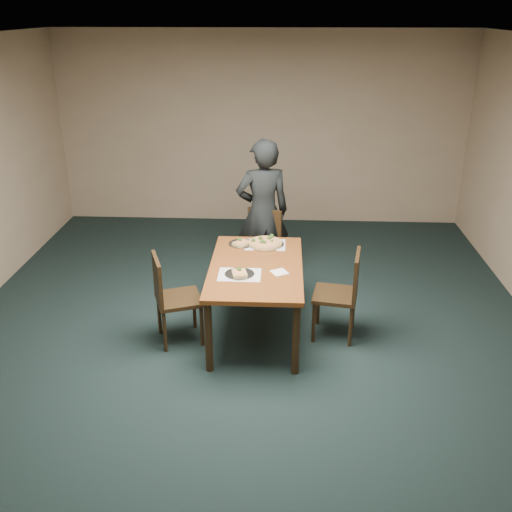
{
  "coord_description": "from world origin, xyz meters",
  "views": [
    {
      "loc": [
        0.35,
        -4.41,
        3.06
      ],
      "look_at": [
        0.09,
        0.62,
        0.85
      ],
      "focal_mm": 40.0,
      "sensor_mm": 36.0,
      "label": 1
    }
  ],
  "objects_px": {
    "diner": "(263,212)",
    "pizza_pan": "(265,243)",
    "dining_table": "(256,274)",
    "chair_right": "(343,290)",
    "chair_left": "(170,294)",
    "slice_plate_far": "(242,243)",
    "chair_far": "(261,244)",
    "slice_plate_near": "(239,273)"
  },
  "relations": [
    {
      "from": "chair_right",
      "to": "slice_plate_far",
      "type": "relative_size",
      "value": 3.25
    },
    {
      "from": "chair_left",
      "to": "slice_plate_far",
      "type": "xyz_separation_m",
      "value": [
        0.64,
        0.73,
        0.25
      ]
    },
    {
      "from": "dining_table",
      "to": "chair_right",
      "type": "bearing_deg",
      "value": -1.44
    },
    {
      "from": "chair_left",
      "to": "slice_plate_near",
      "type": "height_order",
      "value": "chair_left"
    },
    {
      "from": "chair_left",
      "to": "diner",
      "type": "distance_m",
      "value": 1.69
    },
    {
      "from": "dining_table",
      "to": "slice_plate_far",
      "type": "height_order",
      "value": "slice_plate_far"
    },
    {
      "from": "chair_far",
      "to": "slice_plate_near",
      "type": "distance_m",
      "value": 1.37
    },
    {
      "from": "dining_table",
      "to": "slice_plate_far",
      "type": "bearing_deg",
      "value": 108.61
    },
    {
      "from": "dining_table",
      "to": "chair_far",
      "type": "xyz_separation_m",
      "value": [
        0.0,
        1.12,
        -0.14
      ]
    },
    {
      "from": "diner",
      "to": "slice_plate_far",
      "type": "relative_size",
      "value": 6.17
    },
    {
      "from": "chair_far",
      "to": "slice_plate_far",
      "type": "relative_size",
      "value": 3.25
    },
    {
      "from": "chair_far",
      "to": "chair_right",
      "type": "bearing_deg",
      "value": -32.62
    },
    {
      "from": "dining_table",
      "to": "slice_plate_near",
      "type": "distance_m",
      "value": 0.28
    },
    {
      "from": "chair_far",
      "to": "chair_right",
      "type": "height_order",
      "value": "same"
    },
    {
      "from": "chair_left",
      "to": "chair_right",
      "type": "distance_m",
      "value": 1.69
    },
    {
      "from": "diner",
      "to": "slice_plate_far",
      "type": "xyz_separation_m",
      "value": [
        -0.19,
        -0.7,
        -0.1
      ]
    },
    {
      "from": "chair_right",
      "to": "chair_far",
      "type": "bearing_deg",
      "value": -133.15
    },
    {
      "from": "slice_plate_near",
      "to": "slice_plate_far",
      "type": "bearing_deg",
      "value": 92.65
    },
    {
      "from": "pizza_pan",
      "to": "dining_table",
      "type": "bearing_deg",
      "value": -97.68
    },
    {
      "from": "dining_table",
      "to": "pizza_pan",
      "type": "height_order",
      "value": "pizza_pan"
    },
    {
      "from": "dining_table",
      "to": "pizza_pan",
      "type": "xyz_separation_m",
      "value": [
        0.07,
        0.53,
        0.12
      ]
    },
    {
      "from": "diner",
      "to": "pizza_pan",
      "type": "bearing_deg",
      "value": 80.0
    },
    {
      "from": "dining_table",
      "to": "diner",
      "type": "bearing_deg",
      "value": 89.28
    },
    {
      "from": "dining_table",
      "to": "pizza_pan",
      "type": "distance_m",
      "value": 0.55
    },
    {
      "from": "chair_right",
      "to": "diner",
      "type": "height_order",
      "value": "diner"
    },
    {
      "from": "chair_left",
      "to": "slice_plate_near",
      "type": "relative_size",
      "value": 3.25
    },
    {
      "from": "dining_table",
      "to": "chair_far",
      "type": "relative_size",
      "value": 1.65
    },
    {
      "from": "diner",
      "to": "pizza_pan",
      "type": "height_order",
      "value": "diner"
    },
    {
      "from": "slice_plate_near",
      "to": "dining_table",
      "type": "bearing_deg",
      "value": 56.47
    },
    {
      "from": "chair_right",
      "to": "pizza_pan",
      "type": "xyz_separation_m",
      "value": [
        -0.79,
        0.55,
        0.26
      ]
    },
    {
      "from": "dining_table",
      "to": "chair_far",
      "type": "bearing_deg",
      "value": 89.97
    },
    {
      "from": "chair_left",
      "to": "chair_right",
      "type": "bearing_deg",
      "value": -104.11
    },
    {
      "from": "chair_left",
      "to": "diner",
      "type": "bearing_deg",
      "value": -50.29
    },
    {
      "from": "slice_plate_near",
      "to": "pizza_pan",
      "type": "bearing_deg",
      "value": 73.94
    },
    {
      "from": "diner",
      "to": "pizza_pan",
      "type": "relative_size",
      "value": 4.4
    },
    {
      "from": "chair_right",
      "to": "slice_plate_near",
      "type": "distance_m",
      "value": 1.05
    },
    {
      "from": "diner",
      "to": "dining_table",
      "type": "bearing_deg",
      "value": 74.7
    },
    {
      "from": "diner",
      "to": "slice_plate_far",
      "type": "bearing_deg",
      "value": 59.95
    },
    {
      "from": "chair_right",
      "to": "slice_plate_near",
      "type": "bearing_deg",
      "value": -69.13
    },
    {
      "from": "chair_far",
      "to": "diner",
      "type": "height_order",
      "value": "diner"
    },
    {
      "from": "chair_far",
      "to": "diner",
      "type": "xyz_separation_m",
      "value": [
        0.02,
        0.12,
        0.35
      ]
    },
    {
      "from": "diner",
      "to": "slice_plate_near",
      "type": "bearing_deg",
      "value": 69.14
    }
  ]
}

